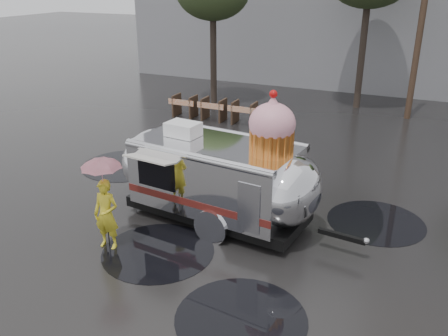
% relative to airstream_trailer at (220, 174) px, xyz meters
% --- Properties ---
extents(ground, '(120.00, 120.00, 0.00)m').
position_rel_airstream_trailer_xyz_m(ground, '(1.28, -1.46, -1.34)').
color(ground, black).
rests_on(ground, ground).
extents(puddles, '(12.86, 9.34, 0.01)m').
position_rel_airstream_trailer_xyz_m(puddles, '(0.65, -0.93, -1.34)').
color(puddles, black).
rests_on(puddles, ground).
extents(utility_pole, '(1.60, 0.28, 9.00)m').
position_rel_airstream_trailer_xyz_m(utility_pole, '(3.78, 12.54, 3.28)').
color(utility_pole, '#473323').
rests_on(utility_pole, ground).
extents(barricade_row, '(4.30, 0.80, 1.00)m').
position_rel_airstream_trailer_xyz_m(barricade_row, '(-4.27, 8.50, -0.82)').
color(barricade_row, '#473323').
rests_on(barricade_row, ground).
extents(airstream_trailer, '(7.08, 2.92, 3.83)m').
position_rel_airstream_trailer_xyz_m(airstream_trailer, '(0.00, 0.00, 0.00)').
color(airstream_trailer, silver).
rests_on(airstream_trailer, ground).
extents(person_left, '(0.67, 0.48, 1.76)m').
position_rel_airstream_trailer_xyz_m(person_left, '(-1.89, -2.38, -0.46)').
color(person_left, yellow).
rests_on(person_left, ground).
extents(umbrella_pink, '(1.18, 1.18, 2.35)m').
position_rel_airstream_trailer_xyz_m(umbrella_pink, '(-1.89, -2.38, 0.61)').
color(umbrella_pink, pink).
rests_on(umbrella_pink, ground).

